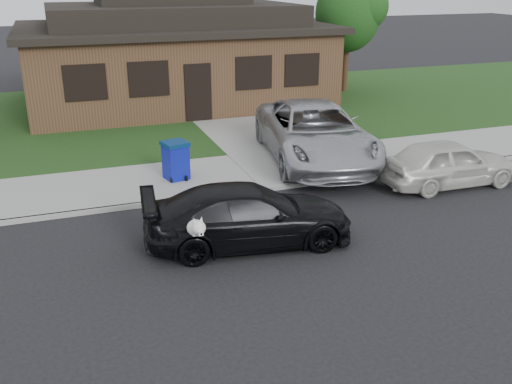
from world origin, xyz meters
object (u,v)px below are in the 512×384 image
object	(u,v)px
recycling_bin	(176,160)
white_compact	(449,163)
sedan	(248,216)
minivan	(315,133)

from	to	relation	value
recycling_bin	white_compact	bearing A→B (deg)	-35.69
sedan	white_compact	distance (m)	6.40
minivan	white_compact	xyz separation A→B (m)	(2.61, -2.85, -0.34)
sedan	recycling_bin	distance (m)	4.26
minivan	white_compact	distance (m)	3.87
minivan	white_compact	world-z (taller)	minivan
white_compact	recycling_bin	bearing A→B (deg)	70.02
minivan	recycling_bin	world-z (taller)	minivan
sedan	white_compact	world-z (taller)	white_compact
sedan	white_compact	size ratio (longest dim) A/B	1.22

